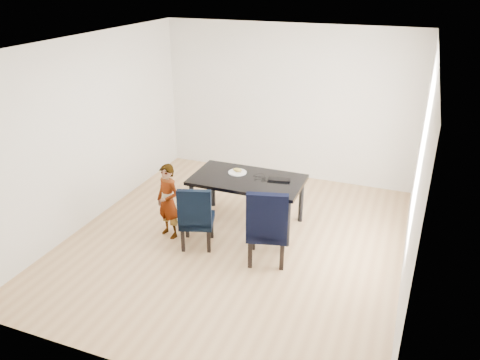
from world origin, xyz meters
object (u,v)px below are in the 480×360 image
at_px(plate, 237,172).
at_px(laptop, 279,178).
at_px(chair_right, 268,224).
at_px(child, 168,201).
at_px(chair_left, 197,215).
at_px(dining_table, 247,201).

bearing_deg(plate, laptop, 0.60).
bearing_deg(laptop, chair_right, 88.93).
bearing_deg(child, chair_left, 10.74).
bearing_deg(chair_left, laptop, 28.48).
bearing_deg(plate, dining_table, -32.60).
xyz_separation_m(dining_table, chair_left, (-0.44, -0.78, 0.08)).
bearing_deg(dining_table, plate, 147.40).
relative_size(chair_left, laptop, 2.89).
xyz_separation_m(chair_right, plate, (-0.77, 0.91, 0.23)).
bearing_deg(plate, chair_left, -104.41).
xyz_separation_m(chair_left, laptop, (0.88, 0.92, 0.30)).
relative_size(dining_table, plate, 5.92).
bearing_deg(dining_table, child, -142.67).
distance_m(dining_table, chair_left, 0.90).
bearing_deg(child, plate, 69.47).
distance_m(child, plate, 1.12).
bearing_deg(laptop, child, 22.84).
relative_size(chair_right, child, 0.97).
distance_m(chair_left, plate, 0.99).
bearing_deg(dining_table, laptop, 17.67).
bearing_deg(chair_right, child, 162.77).
distance_m(child, laptop, 1.61).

